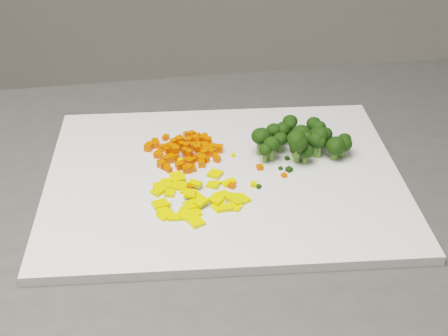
# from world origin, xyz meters

# --- Properties ---
(cutting_board) EXTENTS (0.52, 0.44, 0.01)m
(cutting_board) POSITION_xyz_m (-0.10, 0.33, 0.91)
(cutting_board) COLOR silver
(cutting_board) RESTS_ON counter_block
(carrot_pile) EXTENTS (0.10, 0.10, 0.03)m
(carrot_pile) POSITION_xyz_m (-0.16, 0.38, 0.93)
(carrot_pile) COLOR #EC4102
(carrot_pile) RESTS_ON cutting_board
(pepper_pile) EXTENTS (0.12, 0.12, 0.02)m
(pepper_pile) POSITION_xyz_m (-0.12, 0.27, 0.92)
(pepper_pile) COLOR yellow
(pepper_pile) RESTS_ON cutting_board
(broccoli_pile) EXTENTS (0.12, 0.12, 0.06)m
(broccoli_pile) POSITION_xyz_m (0.00, 0.39, 0.94)
(broccoli_pile) COLOR black
(broccoli_pile) RESTS_ON cutting_board
(carrot_cube_0) EXTENTS (0.01, 0.01, 0.01)m
(carrot_cube_0) POSITION_xyz_m (-0.15, 0.41, 0.92)
(carrot_cube_0) COLOR #EC4102
(carrot_cube_0) RESTS_ON carrot_pile
(carrot_cube_1) EXTENTS (0.01, 0.01, 0.01)m
(carrot_cube_1) POSITION_xyz_m (-0.16, 0.42, 0.92)
(carrot_cube_1) COLOR #EC4102
(carrot_cube_1) RESTS_ON carrot_pile
(carrot_cube_2) EXTENTS (0.01, 0.01, 0.01)m
(carrot_cube_2) POSITION_xyz_m (-0.19, 0.41, 0.92)
(carrot_cube_2) COLOR #EC4102
(carrot_cube_2) RESTS_ON carrot_pile
(carrot_cube_3) EXTENTS (0.01, 0.01, 0.01)m
(carrot_cube_3) POSITION_xyz_m (-0.17, 0.33, 0.92)
(carrot_cube_3) COLOR #EC4102
(carrot_cube_3) RESTS_ON carrot_pile
(carrot_cube_4) EXTENTS (0.01, 0.01, 0.01)m
(carrot_cube_4) POSITION_xyz_m (-0.14, 0.36, 0.92)
(carrot_cube_4) COLOR #EC4102
(carrot_cube_4) RESTS_ON carrot_pile
(carrot_cube_5) EXTENTS (0.01, 0.01, 0.01)m
(carrot_cube_5) POSITION_xyz_m (-0.14, 0.41, 0.92)
(carrot_cube_5) COLOR #EC4102
(carrot_cube_5) RESTS_ON carrot_pile
(carrot_cube_6) EXTENTS (0.01, 0.01, 0.01)m
(carrot_cube_6) POSITION_xyz_m (-0.16, 0.40, 0.92)
(carrot_cube_6) COLOR #EC4102
(carrot_cube_6) RESTS_ON carrot_pile
(carrot_cube_7) EXTENTS (0.01, 0.01, 0.01)m
(carrot_cube_7) POSITION_xyz_m (-0.13, 0.36, 0.92)
(carrot_cube_7) COLOR #EC4102
(carrot_cube_7) RESTS_ON carrot_pile
(carrot_cube_8) EXTENTS (0.01, 0.01, 0.01)m
(carrot_cube_8) POSITION_xyz_m (-0.15, 0.33, 0.92)
(carrot_cube_8) COLOR #EC4102
(carrot_cube_8) RESTS_ON carrot_pile
(carrot_cube_9) EXTENTS (0.01, 0.01, 0.01)m
(carrot_cube_9) POSITION_xyz_m (-0.15, 0.36, 0.92)
(carrot_cube_9) COLOR #EC4102
(carrot_cube_9) RESTS_ON carrot_pile
(carrot_cube_10) EXTENTS (0.01, 0.01, 0.01)m
(carrot_cube_10) POSITION_xyz_m (-0.17, 0.39, 0.93)
(carrot_cube_10) COLOR #EC4102
(carrot_cube_10) RESTS_ON carrot_pile
(carrot_cube_11) EXTENTS (0.01, 0.01, 0.01)m
(carrot_cube_11) POSITION_xyz_m (-0.19, 0.37, 0.92)
(carrot_cube_11) COLOR #EC4102
(carrot_cube_11) RESTS_ON carrot_pile
(carrot_cube_12) EXTENTS (0.01, 0.01, 0.01)m
(carrot_cube_12) POSITION_xyz_m (-0.14, 0.40, 0.92)
(carrot_cube_12) COLOR #EC4102
(carrot_cube_12) RESTS_ON carrot_pile
(carrot_cube_13) EXTENTS (0.01, 0.01, 0.01)m
(carrot_cube_13) POSITION_xyz_m (-0.14, 0.41, 0.92)
(carrot_cube_13) COLOR #EC4102
(carrot_cube_13) RESTS_ON carrot_pile
(carrot_cube_14) EXTENTS (0.01, 0.01, 0.01)m
(carrot_cube_14) POSITION_xyz_m (-0.19, 0.38, 0.92)
(carrot_cube_14) COLOR #EC4102
(carrot_cube_14) RESTS_ON carrot_pile
(carrot_cube_15) EXTENTS (0.01, 0.01, 0.01)m
(carrot_cube_15) POSITION_xyz_m (-0.14, 0.36, 0.92)
(carrot_cube_15) COLOR #EC4102
(carrot_cube_15) RESTS_ON carrot_pile
(carrot_cube_16) EXTENTS (0.01, 0.01, 0.01)m
(carrot_cube_16) POSITION_xyz_m (-0.17, 0.37, 0.92)
(carrot_cube_16) COLOR #EC4102
(carrot_cube_16) RESTS_ON carrot_pile
(carrot_cube_17) EXTENTS (0.01, 0.01, 0.01)m
(carrot_cube_17) POSITION_xyz_m (-0.16, 0.34, 0.92)
(carrot_cube_17) COLOR #EC4102
(carrot_cube_17) RESTS_ON carrot_pile
(carrot_cube_18) EXTENTS (0.01, 0.01, 0.01)m
(carrot_cube_18) POSITION_xyz_m (-0.13, 0.36, 0.92)
(carrot_cube_18) COLOR #EC4102
(carrot_cube_18) RESTS_ON carrot_pile
(carrot_cube_19) EXTENTS (0.01, 0.01, 0.01)m
(carrot_cube_19) POSITION_xyz_m (-0.16, 0.37, 0.92)
(carrot_cube_19) COLOR #EC4102
(carrot_cube_19) RESTS_ON carrot_pile
(carrot_cube_20) EXTENTS (0.01, 0.01, 0.01)m
(carrot_cube_20) POSITION_xyz_m (-0.15, 0.39, 0.92)
(carrot_cube_20) COLOR #EC4102
(carrot_cube_20) RESTS_ON carrot_pile
(carrot_cube_21) EXTENTS (0.01, 0.01, 0.01)m
(carrot_cube_21) POSITION_xyz_m (-0.13, 0.41, 0.92)
(carrot_cube_21) COLOR #EC4102
(carrot_cube_21) RESTS_ON carrot_pile
(carrot_cube_22) EXTENTS (0.01, 0.01, 0.01)m
(carrot_cube_22) POSITION_xyz_m (-0.11, 0.36, 0.92)
(carrot_cube_22) COLOR #EC4102
(carrot_cube_22) RESTS_ON carrot_pile
(carrot_cube_23) EXTENTS (0.01, 0.01, 0.01)m
(carrot_cube_23) POSITION_xyz_m (-0.21, 0.38, 0.92)
(carrot_cube_23) COLOR #EC4102
(carrot_cube_23) RESTS_ON carrot_pile
(carrot_cube_24) EXTENTS (0.01, 0.01, 0.01)m
(carrot_cube_24) POSITION_xyz_m (-0.14, 0.33, 0.92)
(carrot_cube_24) COLOR #EC4102
(carrot_cube_24) RESTS_ON carrot_pile
(carrot_cube_25) EXTENTS (0.01, 0.01, 0.01)m
(carrot_cube_25) POSITION_xyz_m (-0.18, 0.38, 0.92)
(carrot_cube_25) COLOR #EC4102
(carrot_cube_25) RESTS_ON carrot_pile
(carrot_cube_26) EXTENTS (0.01, 0.01, 0.01)m
(carrot_cube_26) POSITION_xyz_m (-0.12, 0.38, 0.92)
(carrot_cube_26) COLOR #EC4102
(carrot_cube_26) RESTS_ON carrot_pile
(carrot_cube_27) EXTENTS (0.01, 0.01, 0.01)m
(carrot_cube_27) POSITION_xyz_m (-0.14, 0.42, 0.92)
(carrot_cube_27) COLOR #EC4102
(carrot_cube_27) RESTS_ON carrot_pile
(carrot_cube_28) EXTENTS (0.01, 0.01, 0.01)m
(carrot_cube_28) POSITION_xyz_m (-0.15, 0.35, 0.92)
(carrot_cube_28) COLOR #EC4102
(carrot_cube_28) RESTS_ON carrot_pile
(carrot_cube_29) EXTENTS (0.01, 0.01, 0.01)m
(carrot_cube_29) POSITION_xyz_m (-0.15, 0.42, 0.92)
(carrot_cube_29) COLOR #EC4102
(carrot_cube_29) RESTS_ON carrot_pile
(carrot_cube_30) EXTENTS (0.01, 0.01, 0.01)m
(carrot_cube_30) POSITION_xyz_m (-0.21, 0.39, 0.92)
(carrot_cube_30) COLOR #EC4102
(carrot_cube_30) RESTS_ON carrot_pile
(carrot_cube_31) EXTENTS (0.01, 0.01, 0.01)m
(carrot_cube_31) POSITION_xyz_m (-0.13, 0.37, 0.92)
(carrot_cube_31) COLOR #EC4102
(carrot_cube_31) RESTS_ON carrot_pile
(carrot_cube_32) EXTENTS (0.01, 0.01, 0.01)m
(carrot_cube_32) POSITION_xyz_m (-0.18, 0.34, 0.92)
(carrot_cube_32) COLOR #EC4102
(carrot_cube_32) RESTS_ON carrot_pile
(carrot_cube_33) EXTENTS (0.01, 0.01, 0.01)m
(carrot_cube_33) POSITION_xyz_m (-0.18, 0.38, 0.92)
(carrot_cube_33) COLOR #EC4102
(carrot_cube_33) RESTS_ON carrot_pile
(carrot_cube_34) EXTENTS (0.01, 0.01, 0.01)m
(carrot_cube_34) POSITION_xyz_m (-0.20, 0.40, 0.92)
(carrot_cube_34) COLOR #EC4102
(carrot_cube_34) RESTS_ON carrot_pile
(carrot_cube_35) EXTENTS (0.01, 0.01, 0.01)m
(carrot_cube_35) POSITION_xyz_m (-0.13, 0.38, 0.92)
(carrot_cube_35) COLOR #EC4102
(carrot_cube_35) RESTS_ON carrot_pile
(carrot_cube_36) EXTENTS (0.01, 0.01, 0.01)m
(carrot_cube_36) POSITION_xyz_m (-0.16, 0.37, 0.92)
(carrot_cube_36) COLOR #EC4102
(carrot_cube_36) RESTS_ON carrot_pile
(carrot_cube_37) EXTENTS (0.01, 0.01, 0.01)m
(carrot_cube_37) POSITION_xyz_m (-0.17, 0.38, 0.92)
(carrot_cube_37) COLOR #EC4102
(carrot_cube_37) RESTS_ON carrot_pile
(carrot_cube_38) EXTENTS (0.01, 0.01, 0.01)m
(carrot_cube_38) POSITION_xyz_m (-0.18, 0.37, 0.92)
(carrot_cube_38) COLOR #EC4102
(carrot_cube_38) RESTS_ON carrot_pile
(carrot_cube_39) EXTENTS (0.01, 0.01, 0.01)m
(carrot_cube_39) POSITION_xyz_m (-0.17, 0.38, 0.92)
(carrot_cube_39) COLOR #EC4102
(carrot_cube_39) RESTS_ON carrot_pile
(carrot_cube_40) EXTENTS (0.01, 0.01, 0.01)m
(carrot_cube_40) POSITION_xyz_m (-0.17, 0.40, 0.92)
(carrot_cube_40) COLOR #EC4102
(carrot_cube_40) RESTS_ON carrot_pile
(carrot_cube_41) EXTENTS (0.01, 0.01, 0.01)m
(carrot_cube_41) POSITION_xyz_m (-0.17, 0.36, 0.93)
(carrot_cube_41) COLOR #EC4102
(carrot_cube_41) RESTS_ON carrot_pile
(carrot_cube_42) EXTENTS (0.01, 0.01, 0.01)m
(carrot_cube_42) POSITION_xyz_m (-0.13, 0.39, 0.92)
(carrot_cube_42) COLOR #EC4102
(carrot_cube_42) RESTS_ON carrot_pile
(carrot_cube_43) EXTENTS (0.01, 0.01, 0.01)m
(carrot_cube_43) POSITION_xyz_m (-0.14, 0.37, 0.92)
(carrot_cube_43) COLOR #EC4102
(carrot_cube_43) RESTS_ON carrot_pile
(carrot_cube_44) EXTENTS (0.01, 0.01, 0.01)m
(carrot_cube_44) POSITION_xyz_m (-0.17, 0.35, 0.92)
(carrot_cube_44) COLOR #EC4102
(carrot_cube_44) RESTS_ON carrot_pile
(carrot_cube_45) EXTENTS (0.01, 0.01, 0.01)m
(carrot_cube_45) POSITION_xyz_m (-0.12, 0.39, 0.92)
(carrot_cube_45) COLOR #EC4102
(carrot_cube_45) RESTS_ON carrot_pile
(carrot_cube_46) EXTENTS (0.01, 0.01, 0.01)m
(carrot_cube_46) POSITION_xyz_m (-0.17, 0.39, 0.93)
(carrot_cube_46) COLOR #EC4102
(carrot_cube_46) RESTS_ON carrot_pile
(carrot_cube_47) EXTENTS (0.01, 0.01, 0.01)m
(carrot_cube_47) POSITION_xyz_m (-0.17, 0.36, 0.92)
(carrot_cube_47) COLOR #EC4102
(carrot_cube_47) RESTS_ON carrot_pile
(carrot_cube_48) EXTENTS (0.01, 0.01, 0.01)m
(carrot_cube_48) POSITION_xyz_m (-0.19, 0.34, 0.92)
(carrot_cube_48) COLOR #EC4102
(carrot_cube_48) RESTS_ON carrot_pile
(carrot_cube_49) EXTENTS (0.01, 0.01, 0.01)m
(carrot_cube_49) POSITION_xyz_m (-0.20, 0.40, 0.92)
(carrot_cube_49) COLOR #EC4102
(carrot_cube_49) RESTS_ON carrot_pile
(carrot_cube_50) EXTENTS (0.01, 0.01, 0.01)m
(carrot_cube_50) POSITION_xyz_m (-0.13, 0.39, 0.92)
(carrot_cube_50) COLOR #EC4102
(carrot_cube_50) RESTS_ON carrot_pile
(carrot_cube_51) EXTENTS (0.01, 0.01, 0.01)m
(carrot_cube_51) POSITION_xyz_m (-0.11, 0.39, 0.92)
(carrot_cube_51) COLOR #EC4102
(carrot_cube_51) RESTS_ON carrot_pile
(carrot_cube_52) EXTENTS (0.01, 0.01, 0.01)m
(carrot_cube_52) POSITION_xyz_m (-0.13, 0.35, 0.92)
(carrot_cube_52) COLOR #EC4102
(carrot_cube_52) RESTS_ON carrot_pile
(carrot_cube_53) EXTENTS (0.01, 0.01, 0.01)m
(carrot_cube_53) POSITION_xyz_m (-0.15, 0.41, 0.92)
(carrot_cube_53) COLOR #EC4102
(carrot_cube_53) RESTS_ON carrot_pile
(carrot_cube_54) EXTENTS (0.01, 0.01, 0.01)m
(carrot_cube_54) POSITION_xyz_m (-0.19, 0.36, 0.92)
(carrot_cube_54) COLOR #EC4102
(carrot_cube_54) RESTS_ON carrot_pile
(carrot_cube_55) EXTENTS (0.01, 0.01, 0.01)m
(carrot_cube_55) POSITION_xyz_m (-0.17, 0.37, 0.92)
(carrot_cube_55) COLOR #EC4102
(carrot_cube_55) RESTS_ON carrot_pile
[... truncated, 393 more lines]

